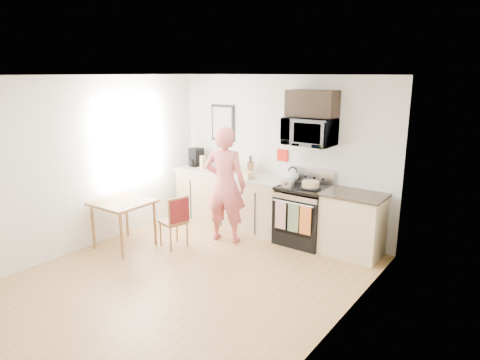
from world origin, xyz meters
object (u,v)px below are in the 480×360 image
Objects in this scene: microwave at (310,132)px; chair at (177,216)px; dining_table at (123,206)px; person at (225,185)px; range at (303,216)px; cake at (311,185)px.

microwave is 2.37m from chair.
dining_table is at bearing -135.78° from chair.
person is 2.22× the size of chair.
range is at bearing 39.48° from dining_table.
range is 0.63× the size of person.
range reaches higher than chair.
person reaches higher than dining_table.
cake is (0.12, -0.14, -0.78)m from microwave.
chair is at bearing -139.83° from cake.
chair is at bearing 43.92° from person.
range is 1.40× the size of chair.
microwave is 2.41× the size of cake.
dining_table is at bearing 27.89° from person.
range is 0.55m from cake.
chair is (-1.43, -1.45, -1.23)m from microwave.
microwave is at bearing 58.97° from chair.
microwave reaches higher than range.
dining_table is 0.84m from chair.
cake is at bearing -170.62° from person.
microwave reaches higher than person.
microwave is 0.81m from cake.
cake reaches higher than chair.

